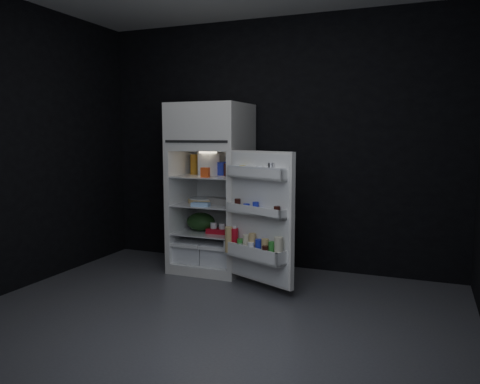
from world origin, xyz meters
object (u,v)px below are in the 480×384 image
at_px(fridge_door, 259,220).
at_px(milk_jug, 209,164).
at_px(yogurt_tray, 219,231).
at_px(egg_carton, 220,201).
at_px(refrigerator, 212,182).

bearing_deg(fridge_door, milk_jug, 146.01).
bearing_deg(yogurt_tray, egg_carton, 86.08).
bearing_deg(yogurt_tray, milk_jug, 147.64).
xyz_separation_m(refrigerator, milk_jug, (-0.02, -0.03, 0.19)).
bearing_deg(egg_carton, fridge_door, -20.95).
xyz_separation_m(refrigerator, yogurt_tray, (0.13, -0.13, -0.50)).
xyz_separation_m(milk_jug, yogurt_tray, (0.16, -0.09, -0.69)).
bearing_deg(fridge_door, refrigerator, 143.34).
relative_size(fridge_door, yogurt_tray, 4.91).
height_order(milk_jug, egg_carton, milk_jug).
height_order(refrigerator, yogurt_tray, refrigerator).
distance_m(refrigerator, fridge_door, 0.94).
bearing_deg(refrigerator, milk_jug, -124.17).
xyz_separation_m(egg_carton, yogurt_tray, (-0.00, -0.04, -0.31)).
height_order(egg_carton, yogurt_tray, egg_carton).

